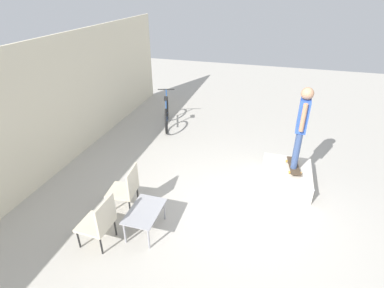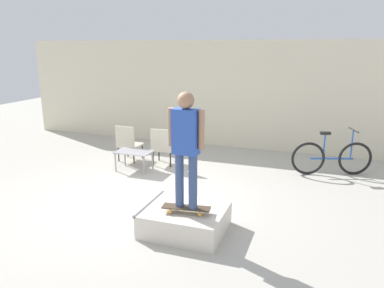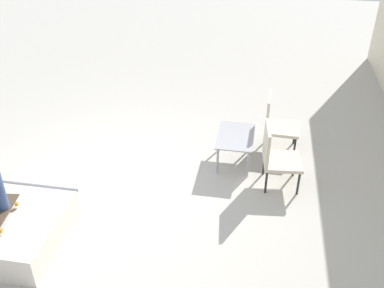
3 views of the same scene
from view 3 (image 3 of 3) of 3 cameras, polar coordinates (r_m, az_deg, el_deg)
The scene contains 5 objects.
ground_plane at distance 6.19m, azimuth -9.76°, elevation -5.86°, with size 24.00×24.00×0.00m, color #B7B2A8.
skate_ramp_box at distance 5.59m, azimuth -22.23°, elevation -10.48°, with size 1.27×1.06×0.40m.
coffee_table at distance 6.48m, azimuth 5.83°, elevation 0.68°, with size 0.84×0.54×0.46m.
patio_chair_left at distance 6.85m, azimuth 11.18°, elevation 2.93°, with size 0.54×0.54×0.93m.
patio_chair_right at distance 6.02m, azimuth 11.11°, elevation -1.43°, with size 0.57×0.57×0.93m.
Camera 3 is at (4.56, 1.86, 3.75)m, focal length 40.00 mm.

